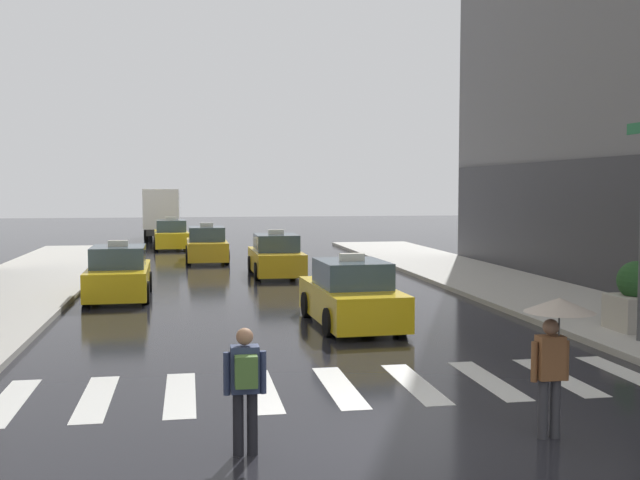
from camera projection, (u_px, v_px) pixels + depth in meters
name	position (u px, v px, depth m)	size (l,w,h in m)	color
ground_plane	(384.00, 445.00, 10.06)	(160.00, 160.00, 0.00)	black
crosswalk_markings	(339.00, 387.00, 13.00)	(11.30, 2.80, 0.01)	silver
taxi_lead	(351.00, 296.00, 18.88)	(2.06, 4.60, 1.80)	yellow
taxi_second	(119.00, 275.00, 23.49)	(2.00, 4.57, 1.80)	yellow
taxi_third	(276.00, 257.00, 29.49)	(1.96, 4.55, 1.80)	gold
taxi_fourth	(207.00, 246.00, 35.14)	(1.97, 4.56, 1.80)	gold
taxi_fifth	(171.00, 236.00, 42.48)	(2.11, 4.62, 1.80)	yellow
box_truck	(163.00, 212.00, 49.91)	(2.31, 7.55, 3.35)	#2D2D2D
pedestrian_with_umbrella	(556.00, 329.00, 10.26)	(0.96, 0.96, 1.94)	#333338
pedestrian_with_backpack	(245.00, 381.00, 9.59)	(0.55, 0.43, 1.65)	black
planter_near_corner	(636.00, 299.00, 17.39)	(1.10, 1.10, 1.60)	#A8A399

